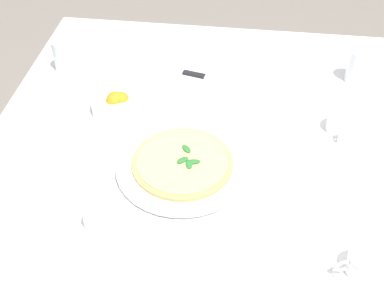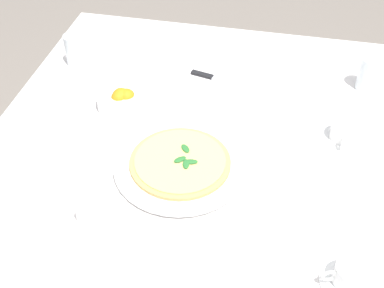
% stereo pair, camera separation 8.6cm
% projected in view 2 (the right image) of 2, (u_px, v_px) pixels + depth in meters
% --- Properties ---
extents(ground_plane, '(8.00, 8.00, 0.00)m').
position_uv_depth(ground_plane, '(200.00, 275.00, 2.00)').
color(ground_plane, slate).
extents(dining_table, '(1.23, 1.23, 0.74)m').
position_uv_depth(dining_table, '(202.00, 161.00, 1.59)').
color(dining_table, white).
rests_on(dining_table, ground_plane).
extents(pizza_plate, '(0.36, 0.36, 0.02)m').
position_uv_depth(pizza_plate, '(180.00, 165.00, 1.39)').
color(pizza_plate, white).
rests_on(pizza_plate, dining_table).
extents(pizza, '(0.27, 0.27, 0.02)m').
position_uv_depth(pizza, '(180.00, 162.00, 1.38)').
color(pizza, '#DBAD60').
rests_on(pizza, pizza_plate).
extents(coffee_cup_far_right, '(0.13, 0.13, 0.06)m').
position_uv_depth(coffee_cup_far_right, '(351.00, 276.00, 1.11)').
color(coffee_cup_far_right, white).
rests_on(coffee_cup_far_right, dining_table).
extents(coffee_cup_near_left, '(0.13, 0.13, 0.06)m').
position_uv_depth(coffee_cup_near_left, '(344.00, 132.00, 1.47)').
color(coffee_cup_near_left, white).
rests_on(coffee_cup_near_left, dining_table).
extents(water_glass_right_edge, '(0.07, 0.07, 0.11)m').
position_uv_depth(water_glass_right_edge, '(369.00, 75.00, 1.64)').
color(water_glass_right_edge, white).
rests_on(water_glass_right_edge, dining_table).
extents(water_glass_center_back, '(0.06, 0.06, 0.11)m').
position_uv_depth(water_glass_center_back, '(75.00, 52.00, 1.74)').
color(water_glass_center_back, white).
rests_on(water_glass_center_back, dining_table).
extents(napkin_folded, '(0.24, 0.16, 0.02)m').
position_uv_depth(napkin_folded, '(215.00, 82.00, 1.68)').
color(napkin_folded, white).
rests_on(napkin_folded, dining_table).
extents(dinner_knife, '(0.19, 0.06, 0.01)m').
position_uv_depth(dinner_knife, '(216.00, 79.00, 1.67)').
color(dinner_knife, silver).
rests_on(dinner_knife, napkin_folded).
extents(citrus_bowl, '(0.15, 0.15, 0.06)m').
position_uv_depth(citrus_bowl, '(122.00, 100.00, 1.58)').
color(citrus_bowl, white).
rests_on(citrus_bowl, dining_table).
extents(menu_card, '(0.02, 0.09, 0.06)m').
position_uv_depth(menu_card, '(81.00, 201.00, 1.27)').
color(menu_card, white).
rests_on(menu_card, dining_table).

